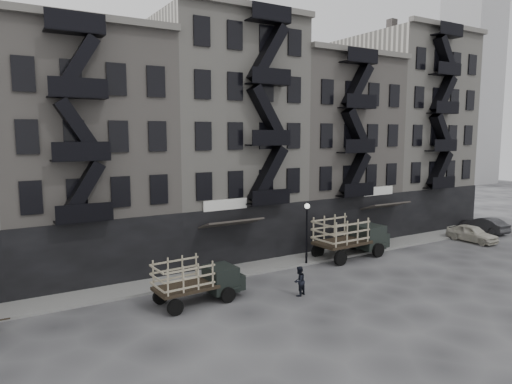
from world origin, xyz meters
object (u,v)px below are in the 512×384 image
stake_truck_west (197,277)px  stake_truck_east (351,234)px  pedestrian_mid (299,281)px  car_east (472,233)px  car_far (485,225)px

stake_truck_west → stake_truck_east: bearing=7.3°
stake_truck_east → pedestrian_mid: bearing=-153.5°
car_east → pedestrian_mid: (-19.93, -2.90, 0.13)m
car_east → stake_truck_west: bearing=-179.3°
pedestrian_mid → stake_truck_east: bearing=-171.0°
stake_truck_east → car_far: size_ratio=1.46×
stake_truck_west → pedestrian_mid: (5.29, -1.91, -0.56)m
car_far → car_east: bearing=25.6°
stake_truck_east → car_east: bearing=-10.8°
car_east → pedestrian_mid: bearing=-173.3°
stake_truck_east → car_far: (16.26, -0.01, -1.04)m
stake_truck_west → car_east: (25.21, 0.99, -0.70)m
stake_truck_east → pedestrian_mid: stake_truck_east is taller
car_east → car_far: (4.26, 1.60, -0.01)m
stake_truck_west → stake_truck_east: size_ratio=0.81×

